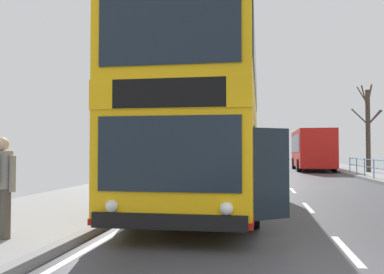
{
  "coord_description": "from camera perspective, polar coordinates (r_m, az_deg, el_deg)",
  "views": [
    {
      "loc": [
        -1.34,
        -4.03,
        1.52
      ],
      "look_at": [
        -3.02,
        6.49,
        1.89
      ],
      "focal_mm": 38.32,
      "sensor_mm": 36.0,
      "label": 1
    }
  ],
  "objects": [
    {
      "name": "double_decker_bus_main",
      "position": [
        11.62,
        2.56,
        1.87
      ],
      "size": [
        3.26,
        11.02,
        4.39
      ],
      "color": "#F4B20F",
      "rests_on": "ground"
    },
    {
      "name": "background_bus_far_lane",
      "position": [
        33.68,
        16.34,
        -1.59
      ],
      "size": [
        2.83,
        9.11,
        3.12
      ],
      "color": "red",
      "rests_on": "ground"
    },
    {
      "name": "bare_tree_far_01",
      "position": [
        29.62,
        23.31,
        1.29
      ],
      "size": [
        2.15,
        2.35,
        5.94
      ],
      "color": "#423328",
      "rests_on": "ground"
    }
  ]
}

